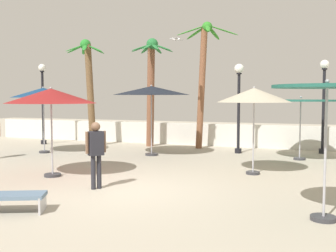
{
  "coord_description": "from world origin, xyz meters",
  "views": [
    {
      "loc": [
        4.7,
        -9.14,
        2.37
      ],
      "look_at": [
        0.0,
        3.47,
        1.4
      ],
      "focal_mm": 43.28,
      "sensor_mm": 36.0,
      "label": 1
    }
  ],
  "objects_px": {
    "patio_umbrella_3": "(151,91)",
    "palm_tree_3": "(151,80)",
    "lamp_post_3": "(324,95)",
    "patio_umbrella_0": "(51,96)",
    "palm_tree_0": "(203,72)",
    "seagull_1": "(176,39)",
    "patio_umbrella_4": "(254,96)",
    "patio_umbrella_5": "(301,102)",
    "palm_tree_1": "(89,81)",
    "patio_umbrella_1": "(327,98)",
    "lamp_post_1": "(239,95)",
    "guest_1": "(96,148)",
    "patio_umbrella_2": "(43,93)",
    "lamp_post_2": "(43,95)"
  },
  "relations": [
    {
      "from": "patio_umbrella_3",
      "to": "palm_tree_3",
      "type": "xyz_separation_m",
      "value": [
        -1.19,
        2.79,
        0.57
      ]
    },
    {
      "from": "lamp_post_3",
      "to": "patio_umbrella_0",
      "type": "bearing_deg",
      "value": -133.31
    },
    {
      "from": "palm_tree_0",
      "to": "seagull_1",
      "type": "height_order",
      "value": "palm_tree_0"
    },
    {
      "from": "patio_umbrella_3",
      "to": "patio_umbrella_4",
      "type": "height_order",
      "value": "patio_umbrella_3"
    },
    {
      "from": "patio_umbrella_5",
      "to": "palm_tree_1",
      "type": "distance_m",
      "value": 9.81
    },
    {
      "from": "patio_umbrella_4",
      "to": "patio_umbrella_5",
      "type": "xyz_separation_m",
      "value": [
        1.21,
        3.5,
        -0.25
      ]
    },
    {
      "from": "patio_umbrella_1",
      "to": "lamp_post_1",
      "type": "distance_m",
      "value": 9.32
    },
    {
      "from": "patio_umbrella_3",
      "to": "lamp_post_1",
      "type": "height_order",
      "value": "lamp_post_1"
    },
    {
      "from": "palm_tree_3",
      "to": "guest_1",
      "type": "height_order",
      "value": "palm_tree_3"
    },
    {
      "from": "patio_umbrella_0",
      "to": "patio_umbrella_1",
      "type": "relative_size",
      "value": 0.99
    },
    {
      "from": "patio_umbrella_2",
      "to": "palm_tree_3",
      "type": "distance_m",
      "value": 5.04
    },
    {
      "from": "patio_umbrella_5",
      "to": "palm_tree_1",
      "type": "height_order",
      "value": "palm_tree_1"
    },
    {
      "from": "patio_umbrella_0",
      "to": "patio_umbrella_2",
      "type": "bearing_deg",
      "value": 129.89
    },
    {
      "from": "patio_umbrella_2",
      "to": "palm_tree_0",
      "type": "bearing_deg",
      "value": 32.48
    },
    {
      "from": "palm_tree_3",
      "to": "lamp_post_3",
      "type": "distance_m",
      "value": 7.73
    },
    {
      "from": "lamp_post_3",
      "to": "lamp_post_2",
      "type": "bearing_deg",
      "value": -174.44
    },
    {
      "from": "patio_umbrella_3",
      "to": "palm_tree_3",
      "type": "height_order",
      "value": "palm_tree_3"
    },
    {
      "from": "patio_umbrella_4",
      "to": "palm_tree_0",
      "type": "bearing_deg",
      "value": 119.77
    },
    {
      "from": "patio_umbrella_0",
      "to": "palm_tree_0",
      "type": "height_order",
      "value": "palm_tree_0"
    },
    {
      "from": "palm_tree_1",
      "to": "patio_umbrella_2",
      "type": "bearing_deg",
      "value": -100.82
    },
    {
      "from": "patio_umbrella_4",
      "to": "lamp_post_2",
      "type": "relative_size",
      "value": 0.67
    },
    {
      "from": "lamp_post_3",
      "to": "patio_umbrella_1",
      "type": "bearing_deg",
      "value": -90.27
    },
    {
      "from": "patio_umbrella_1",
      "to": "patio_umbrella_5",
      "type": "height_order",
      "value": "patio_umbrella_1"
    },
    {
      "from": "patio_umbrella_2",
      "to": "lamp_post_3",
      "type": "relative_size",
      "value": 0.72
    },
    {
      "from": "patio_umbrella_3",
      "to": "lamp_post_1",
      "type": "distance_m",
      "value": 3.69
    },
    {
      "from": "palm_tree_1",
      "to": "guest_1",
      "type": "height_order",
      "value": "palm_tree_1"
    },
    {
      "from": "palm_tree_1",
      "to": "lamp_post_2",
      "type": "height_order",
      "value": "palm_tree_1"
    },
    {
      "from": "lamp_post_1",
      "to": "guest_1",
      "type": "xyz_separation_m",
      "value": [
        -2.19,
        -7.91,
        -1.39
      ]
    },
    {
      "from": "lamp_post_2",
      "to": "guest_1",
      "type": "height_order",
      "value": "lamp_post_2"
    },
    {
      "from": "lamp_post_2",
      "to": "lamp_post_3",
      "type": "height_order",
      "value": "lamp_post_2"
    },
    {
      "from": "palm_tree_3",
      "to": "guest_1",
      "type": "xyz_separation_m",
      "value": [
        2.18,
        -8.83,
        -2.13
      ]
    },
    {
      "from": "palm_tree_3",
      "to": "patio_umbrella_1",
      "type": "bearing_deg",
      "value": -51.56
    },
    {
      "from": "patio_umbrella_1",
      "to": "palm_tree_3",
      "type": "relative_size",
      "value": 0.53
    },
    {
      "from": "patio_umbrella_3",
      "to": "patio_umbrella_5",
      "type": "distance_m",
      "value": 5.78
    },
    {
      "from": "lamp_post_1",
      "to": "lamp_post_3",
      "type": "xyz_separation_m",
      "value": [
        3.33,
        1.11,
        -0.02
      ]
    },
    {
      "from": "palm_tree_1",
      "to": "lamp_post_3",
      "type": "xyz_separation_m",
      "value": [
        10.53,
        1.13,
        -0.69
      ]
    },
    {
      "from": "palm_tree_3",
      "to": "patio_umbrella_4",
      "type": "bearing_deg",
      "value": -43.66
    },
    {
      "from": "lamp_post_1",
      "to": "guest_1",
      "type": "bearing_deg",
      "value": -105.44
    },
    {
      "from": "patio_umbrella_5",
      "to": "palm_tree_3",
      "type": "height_order",
      "value": "palm_tree_3"
    },
    {
      "from": "patio_umbrella_0",
      "to": "patio_umbrella_5",
      "type": "distance_m",
      "value": 9.01
    },
    {
      "from": "palm_tree_0",
      "to": "lamp_post_3",
      "type": "distance_m",
      "value": 5.27
    },
    {
      "from": "patio_umbrella_1",
      "to": "palm_tree_0",
      "type": "xyz_separation_m",
      "value": [
        -5.11,
        9.69,
        1.16
      ]
    },
    {
      "from": "patio_umbrella_0",
      "to": "palm_tree_1",
      "type": "relative_size",
      "value": 0.52
    },
    {
      "from": "patio_umbrella_0",
      "to": "lamp_post_1",
      "type": "bearing_deg",
      "value": 58.46
    },
    {
      "from": "palm_tree_1",
      "to": "palm_tree_3",
      "type": "relative_size",
      "value": 1.0
    },
    {
      "from": "patio_umbrella_1",
      "to": "lamp_post_3",
      "type": "xyz_separation_m",
      "value": [
        0.05,
        9.83,
        0.07
      ]
    },
    {
      "from": "patio_umbrella_2",
      "to": "palm_tree_1",
      "type": "height_order",
      "value": "palm_tree_1"
    },
    {
      "from": "patio_umbrella_5",
      "to": "palm_tree_3",
      "type": "xyz_separation_m",
      "value": [
        -6.88,
        1.91,
        1.02
      ]
    },
    {
      "from": "lamp_post_1",
      "to": "patio_umbrella_5",
      "type": "bearing_deg",
      "value": -21.46
    },
    {
      "from": "patio_umbrella_0",
      "to": "palm_tree_0",
      "type": "relative_size",
      "value": 0.46
    }
  ]
}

